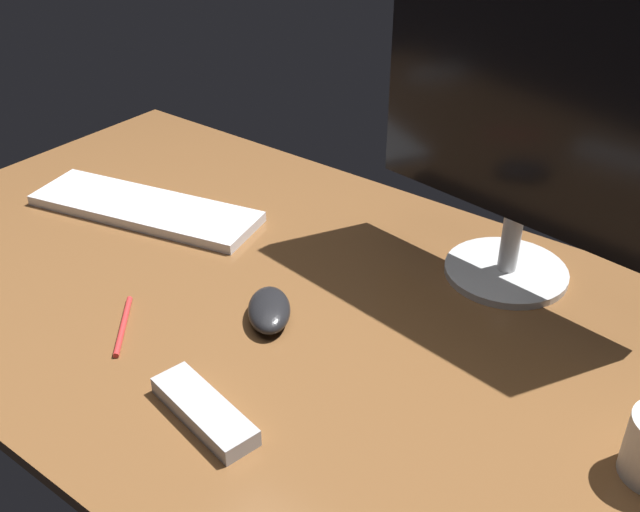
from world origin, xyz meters
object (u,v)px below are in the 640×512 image
object	(u,v)px
computer_mouse	(269,310)
tv_remote	(204,411)
pen	(123,326)
keyboard	(145,208)
monitor	(531,115)

from	to	relation	value
computer_mouse	tv_remote	xyz separation A→B (cm)	(6.78, -20.09, -0.49)
pen	computer_mouse	bearing A→B (deg)	91.62
keyboard	pen	xyz separation A→B (cm)	(23.54, -24.84, -0.50)
keyboard	computer_mouse	size ratio (longest dim) A/B	3.95
keyboard	tv_remote	size ratio (longest dim) A/B	2.60
monitor	pen	size ratio (longest dim) A/B	3.70
tv_remote	pen	xyz separation A→B (cm)	(-22.03, 5.72, -0.76)
computer_mouse	tv_remote	bearing A→B (deg)	-22.56
keyboard	monitor	bearing A→B (deg)	5.78
monitor	pen	xyz separation A→B (cm)	(-37.39, -46.05, -26.37)
computer_mouse	keyboard	bearing A→B (deg)	-146.35
tv_remote	pen	world-z (taller)	tv_remote
monitor	computer_mouse	size ratio (longest dim) A/B	4.56
tv_remote	pen	distance (cm)	22.77
tv_remote	computer_mouse	bearing A→B (deg)	120.14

